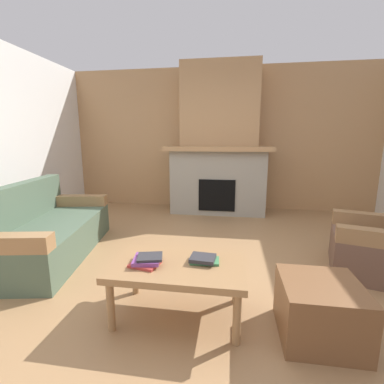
{
  "coord_description": "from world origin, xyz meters",
  "views": [
    {
      "loc": [
        0.26,
        -2.38,
        1.34
      ],
      "look_at": [
        -0.25,
        1.0,
        0.67
      ],
      "focal_mm": 24.9,
      "sensor_mm": 36.0,
      "label": 1
    }
  ],
  "objects_px": {
    "fireplace": "(219,150)",
    "armchair": "(380,246)",
    "coffee_table": "(178,270)",
    "ottoman": "(319,310)",
    "couch": "(46,232)"
  },
  "relations": [
    {
      "from": "fireplace",
      "to": "armchair",
      "type": "xyz_separation_m",
      "value": [
        1.75,
        -2.23,
        -0.87
      ]
    },
    {
      "from": "coffee_table",
      "to": "armchair",
      "type": "bearing_deg",
      "value": 26.73
    },
    {
      "from": "ottoman",
      "to": "couch",
      "type": "bearing_deg",
      "value": 161.38
    },
    {
      "from": "coffee_table",
      "to": "fireplace",
      "type": "bearing_deg",
      "value": 87.77
    },
    {
      "from": "armchair",
      "to": "coffee_table",
      "type": "xyz_separation_m",
      "value": [
        -1.87,
        -0.94,
        0.08
      ]
    },
    {
      "from": "fireplace",
      "to": "couch",
      "type": "xyz_separation_m",
      "value": [
        -1.88,
        -2.33,
        -0.88
      ]
    },
    {
      "from": "fireplace",
      "to": "ottoman",
      "type": "distance_m",
      "value": 3.51
    },
    {
      "from": "couch",
      "to": "coffee_table",
      "type": "height_order",
      "value": "couch"
    },
    {
      "from": "couch",
      "to": "coffee_table",
      "type": "bearing_deg",
      "value": -25.79
    },
    {
      "from": "fireplace",
      "to": "coffee_table",
      "type": "height_order",
      "value": "fireplace"
    },
    {
      "from": "couch",
      "to": "coffee_table",
      "type": "xyz_separation_m",
      "value": [
        1.76,
        -0.85,
        0.09
      ]
    },
    {
      "from": "fireplace",
      "to": "armchair",
      "type": "distance_m",
      "value": 2.97
    },
    {
      "from": "couch",
      "to": "armchair",
      "type": "relative_size",
      "value": 2.04
    },
    {
      "from": "fireplace",
      "to": "couch",
      "type": "height_order",
      "value": "fireplace"
    },
    {
      "from": "armchair",
      "to": "couch",
      "type": "bearing_deg",
      "value": -178.51
    }
  ]
}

